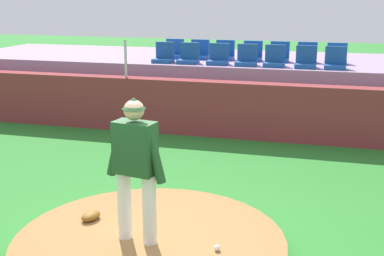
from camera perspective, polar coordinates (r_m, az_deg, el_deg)
name	(u,v)px	position (r m, az deg, el deg)	size (l,w,h in m)	color
ground_plane	(150,256)	(6.56, -4.71, -13.95)	(60.00, 60.00, 0.00)	#2A792A
pitchers_mound	(150,247)	(6.50, -4.73, -13.05)	(3.35, 3.35, 0.23)	olive
pitcher	(135,160)	(6.02, -6.31, -3.54)	(0.80, 0.34, 1.77)	silver
baseball	(217,248)	(6.14, 2.81, -13.15)	(0.07, 0.07, 0.07)	white
fielding_glove	(91,216)	(7.02, -11.17, -9.55)	(0.30, 0.20, 0.11)	brown
brick_barrier	(235,110)	(11.48, 4.85, 2.03)	(17.21, 0.40, 1.25)	maroon
fence_post_left	(126,59)	(12.03, -7.38, 7.66)	(0.06, 0.06, 0.87)	silver
bleacher_platform	(254,85)	(14.04, 6.88, 4.75)	(16.24, 3.92, 1.46)	#9A7E9D
stadium_chair_0	(164,56)	(13.01, -3.12, 7.99)	(0.48, 0.44, 0.50)	#184B98
stadium_chair_1	(189,57)	(12.81, -0.36, 7.91)	(0.48, 0.44, 0.50)	#184B98
stadium_chair_2	(218,58)	(12.64, 2.94, 7.79)	(0.48, 0.44, 0.50)	#184B98
stadium_chair_3	(247,59)	(12.50, 6.08, 7.65)	(0.48, 0.44, 0.50)	#184B98
stadium_chair_4	(275,60)	(12.41, 9.16, 7.50)	(0.48, 0.44, 0.50)	#184B98
stadium_chair_5	(306,61)	(12.33, 12.53, 7.29)	(0.48, 0.44, 0.50)	#184B98
stadium_chair_6	(335,62)	(12.32, 15.62, 7.09)	(0.48, 0.44, 0.50)	#184B98
stadium_chair_7	(174,52)	(13.87, -2.01, 8.42)	(0.48, 0.44, 0.50)	#184B98
stadium_chair_8	(199,53)	(13.67, 0.82, 8.34)	(0.48, 0.44, 0.50)	#184B98
stadium_chair_9	(225,54)	(13.53, 3.64, 8.24)	(0.48, 0.44, 0.50)	#184B98
stadium_chair_10	(252,55)	(13.38, 6.72, 8.10)	(0.48, 0.44, 0.50)	#184B98
stadium_chair_11	(279,55)	(13.29, 9.67, 7.95)	(0.48, 0.44, 0.50)	#184B98
stadium_chair_12	(307,56)	(13.26, 12.64, 7.79)	(0.48, 0.44, 0.50)	#184B98
stadium_chair_13	(337,57)	(13.21, 15.77, 7.57)	(0.48, 0.44, 0.50)	#184B98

